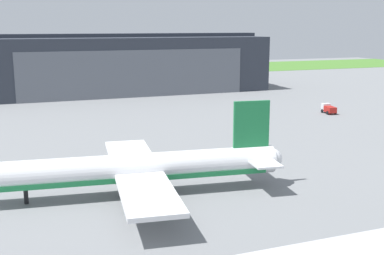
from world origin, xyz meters
The scene contains 5 objects.
ground_plane centered at (0.00, 0.00, 0.00)m, with size 440.00×440.00×0.00m, color slate.
grass_field_strip centered at (0.00, 175.20, 0.04)m, with size 440.00×56.00×0.08m, color #487C2E.
maintenance_hangar centered at (22.78, 98.54, 9.44)m, with size 95.30×29.92×19.81m.
airliner_near_left centered at (-0.44, -4.51, 3.63)m, with size 43.12×34.13×12.27m.
baggage_tug centered at (62.30, 38.08, 1.23)m, with size 3.05×5.07×2.40m.
Camera 1 is at (-14.96, -65.53, 22.46)m, focal length 45.37 mm.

